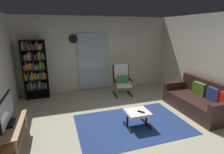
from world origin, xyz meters
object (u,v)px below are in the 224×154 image
at_px(tv_remote, 142,112).
at_px(cell_phone, 141,112).
at_px(leather_sofa, 199,100).
at_px(wall_clock, 73,39).
at_px(tv_stand, 10,133).
at_px(lounge_armchair, 122,79).
at_px(television, 6,112).
at_px(ottoman, 137,114).
at_px(bookshelf_near_tv, 35,68).

bearing_deg(tv_remote, cell_phone, 91.00).
relative_size(tv_remote, cell_phone, 1.03).
bearing_deg(leather_sofa, wall_clock, 138.41).
relative_size(tv_stand, lounge_armchair, 1.14).
height_order(television, lounge_armchair, television).
relative_size(television, cell_phone, 6.44).
bearing_deg(cell_phone, ottoman, 92.22).
relative_size(tv_remote, wall_clock, 0.50).
distance_m(tv_stand, ottoman, 2.61).
bearing_deg(television, ottoman, -1.14).
height_order(lounge_armchair, wall_clock, wall_clock).
relative_size(tv_stand, cell_phone, 8.33).
bearing_deg(tv_stand, lounge_armchair, 33.73).
distance_m(television, bookshelf_near_tv, 2.59).
bearing_deg(bookshelf_near_tv, lounge_armchair, -11.42).
relative_size(ottoman, wall_clock, 1.80).
relative_size(tv_stand, tv_remote, 8.10).
height_order(television, ottoman, television).
xyz_separation_m(bookshelf_near_tv, tv_remote, (2.38, -2.70, -0.61)).
bearing_deg(bookshelf_near_tv, tv_remote, -48.59).
xyz_separation_m(television, cell_phone, (2.65, -0.11, -0.36)).
relative_size(leather_sofa, lounge_armchair, 1.77).
bearing_deg(tv_remote, television, 147.38).
xyz_separation_m(television, ottoman, (2.60, -0.05, -0.43)).
height_order(bookshelf_near_tv, lounge_armchair, bookshelf_near_tv).
bearing_deg(bookshelf_near_tv, cell_phone, -48.51).
bearing_deg(wall_clock, bookshelf_near_tv, -170.33).
bearing_deg(ottoman, cell_phone, -47.24).
height_order(tv_remote, wall_clock, wall_clock).
bearing_deg(wall_clock, tv_remote, -69.00).
relative_size(tv_stand, television, 1.29).
relative_size(bookshelf_near_tv, lounge_armchair, 1.82).
relative_size(tv_stand, ottoman, 2.23).
xyz_separation_m(lounge_armchair, ottoman, (-0.42, -2.06, -0.22)).
bearing_deg(cell_phone, tv_remote, -99.75).
bearing_deg(ottoman, tv_stand, 179.03).
distance_m(tv_stand, cell_phone, 2.66).
bearing_deg(lounge_armchair, ottoman, -101.56).
xyz_separation_m(ottoman, tv_remote, (0.07, -0.08, 0.08)).
bearing_deg(television, cell_phone, -2.32).
relative_size(cell_phone, wall_clock, 0.48).
bearing_deg(wall_clock, cell_phone, -69.08).
distance_m(ottoman, tv_remote, 0.13).
distance_m(bookshelf_near_tv, tv_remote, 3.65).
xyz_separation_m(ottoman, cell_phone, (0.05, -0.06, 0.07)).
xyz_separation_m(tv_stand, bookshelf_near_tv, (0.29, 2.57, 0.67)).
bearing_deg(television, bookshelf_near_tv, 83.55).
relative_size(tv_stand, bookshelf_near_tv, 0.63).
relative_size(tv_stand, leather_sofa, 0.64).
bearing_deg(tv_remote, wall_clock, 81.20).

